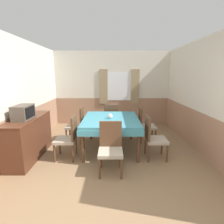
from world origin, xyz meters
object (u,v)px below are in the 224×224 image
sideboard (30,137)px  vase (111,116)px  chair_left_near (69,136)px  chair_left_far (78,124)px  chair_head_near (111,146)px  chair_head_window (112,119)px  dining_table (112,122)px  chair_right_far (145,124)px  tv (24,112)px  chair_right_near (154,137)px

sideboard → vase: sideboard is taller
chair_left_near → chair_left_far: size_ratio=1.00×
chair_head_near → chair_left_far: size_ratio=1.00×
chair_left_near → vase: 1.06m
chair_head_window → sideboard: bearing=-140.6°
chair_left_near → vase: (0.89, 0.46, 0.34)m
vase → dining_table: bearing=64.0°
dining_table → sideboard: 1.84m
vase → chair_right_far: bearing=29.6°
chair_right_far → chair_head_near: (-0.90, -1.51, 0.00)m
sideboard → dining_table: bearing=14.0°
chair_left_near → chair_right_far: bearing=-61.5°
sideboard → vase: bearing=13.1°
sideboard → tv: 0.61m
chair_left_far → sideboard: bearing=137.0°
dining_table → chair_left_far: chair_left_far is taller
chair_right_far → chair_left_far: (-1.81, 0.00, 0.00)m
chair_right_far → chair_left_near: size_ratio=1.00×
chair_right_near → vase: size_ratio=8.20×
dining_table → sideboard: (-1.78, -0.44, -0.22)m
vase → chair_head_window: bearing=89.1°
chair_left_far → vase: chair_left_far is taller
chair_head_window → tv: (-1.76, -1.61, 0.55)m
chair_right_far → chair_left_near: 2.06m
chair_right_near → tv: (-2.67, -0.10, 0.55)m
chair_right_near → chair_right_far: bearing=-180.0°
chair_left_near → chair_right_near: bearing=-90.0°
chair_right_near → sideboard: size_ratio=0.64×
chair_head_window → sideboard: size_ratio=0.64×
vase → chair_right_near: bearing=-26.4°
chair_right_far → chair_left_far: bearing=-90.0°
chair_right_near → dining_table: bearing=-118.5°
sideboard → chair_left_near: bearing=-3.1°
dining_table → chair_head_near: bearing=-90.0°
chair_right_near → sideboard: (-2.68, 0.05, -0.04)m
chair_right_far → chair_left_far: 1.81m
chair_right_far → chair_head_near: same height
chair_right_near → chair_head_near: bearing=-59.9°
tv → chair_left_far: bearing=51.6°
chair_head_near → chair_head_window: bearing=-90.0°
dining_table → chair_head_window: 1.03m
chair_left_near → chair_left_far: 0.98m
chair_head_near → chair_left_near: (-0.90, 0.53, 0.00)m
chair_head_near → tv: tv is taller
chair_left_near → vase: size_ratio=8.20×
chair_right_far → chair_left_near: same height
chair_left_near → chair_head_window: bearing=-31.0°
chair_left_far → vase: 1.09m
chair_right_near → chair_left_near: 1.81m
chair_left_far → vase: (0.89, -0.52, 0.34)m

